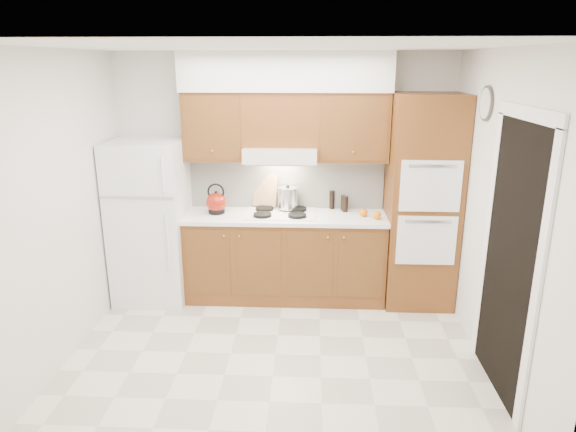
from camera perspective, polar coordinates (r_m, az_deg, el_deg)
The scene contains 26 objects.
floor at distance 4.72m, azimuth -1.41°, elevation -15.11°, with size 3.60×3.60×0.00m, color beige.
ceiling at distance 4.01m, azimuth -1.68°, elevation 18.33°, with size 3.60×3.60×0.00m, color white.
wall_back at distance 5.63m, azimuth -0.42°, elevation 4.55°, with size 3.60×0.02×2.60m, color silver.
wall_left at distance 4.67m, azimuth -24.15°, elevation 0.49°, with size 0.02×3.00×2.60m, color silver.
wall_right at distance 4.43m, azimuth 22.37°, elevation -0.11°, with size 0.02×3.00×2.60m, color silver.
fridge at distance 5.65m, azimuth -14.99°, elevation -0.60°, with size 0.75×0.72×1.72m, color white.
base_cabinets at distance 5.59m, azimuth -0.31°, elevation -4.66°, with size 2.11×0.60×0.90m, color brown.
countertop at distance 5.43m, azimuth -0.33°, elevation -0.07°, with size 2.13×0.62×0.04m, color white.
backsplash at distance 5.63m, azimuth -0.17°, elevation 3.72°, with size 2.11×0.03×0.56m, color white.
oven_cabinet at distance 5.47m, azimuth 14.63°, elevation 1.49°, with size 0.70×0.65×2.20m, color brown.
upper_cab_left at distance 5.46m, azimuth -8.15°, elevation 9.86°, with size 0.63×0.33×0.70m, color brown.
upper_cab_right at distance 5.39m, azimuth 7.20°, elevation 9.79°, with size 0.73×0.33×0.70m, color brown.
range_hood at distance 5.36m, azimuth -0.83°, elevation 6.92°, with size 0.75×0.45×0.15m, color silver.
upper_cab_over_hood at distance 5.37m, azimuth -0.80°, elevation 10.71°, with size 0.75×0.33×0.55m, color brown.
soffit at distance 5.32m, azimuth -0.28°, elevation 15.78°, with size 2.13×0.36×0.40m, color silver.
cooktop at distance 5.44m, azimuth -0.84°, elevation 0.26°, with size 0.74×0.50×0.01m, color white.
doorway at distance 4.19m, azimuth 23.38°, elevation -4.77°, with size 0.02×0.90×2.10m, color black.
wall_clock at distance 4.80m, azimuth 21.18°, elevation 11.59°, with size 0.30×0.30×0.02m, color #3F3833.
kettle at distance 5.50m, azimuth -7.97°, elevation 1.48°, with size 0.22×0.22×0.22m, color maroon.
cutting_board at distance 5.63m, azimuth -2.54°, elevation 2.87°, with size 0.26×0.02×0.35m, color tan.
stock_pot at distance 5.53m, azimuth -0.02°, elevation 1.99°, with size 0.21×0.21×0.22m, color silver.
condiment_a at distance 5.64m, azimuth 4.91°, elevation 1.81°, with size 0.06×0.06×0.20m, color black.
condiment_b at distance 5.61m, azimuth 6.15°, elevation 1.47°, with size 0.05×0.05×0.17m, color black.
condiment_c at distance 5.55m, azimuth 6.39°, elevation 1.33°, with size 0.06×0.06×0.17m, color black.
orange_near at distance 5.33m, azimuth 9.85°, elevation 0.08°, with size 0.09×0.09×0.09m, color orange.
orange_far at distance 5.41m, azimuth 8.40°, elevation 0.37°, with size 0.08×0.08×0.08m, color #E55A0C.
Camera 1 is at (0.30, -4.00, 2.49)m, focal length 32.00 mm.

